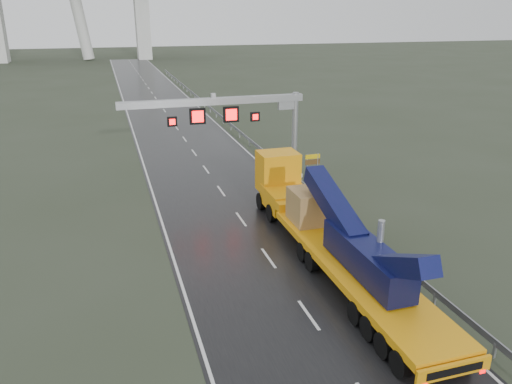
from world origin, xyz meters
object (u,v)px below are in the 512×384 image
object	(u,v)px
sign_gantry	(239,115)
heavy_haul_truck	(320,221)
striped_barrier	(278,166)
exit_sign_pair	(313,162)

from	to	relation	value
sign_gantry	heavy_haul_truck	size ratio (longest dim) A/B	0.71
sign_gantry	striped_barrier	xyz separation A→B (m)	(3.90, 1.60, -5.07)
sign_gantry	exit_sign_pair	world-z (taller)	sign_gantry
heavy_haul_truck	exit_sign_pair	bearing A→B (deg)	68.85
sign_gantry	striped_barrier	distance (m)	6.59
striped_barrier	sign_gantry	bearing A→B (deg)	-166.92
heavy_haul_truck	exit_sign_pair	world-z (taller)	heavy_haul_truck
heavy_haul_truck	striped_barrier	xyz separation A→B (m)	(2.80, 15.44, -1.37)
exit_sign_pair	striped_barrier	bearing A→B (deg)	122.65
sign_gantry	striped_barrier	size ratio (longest dim) A/B	13.83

